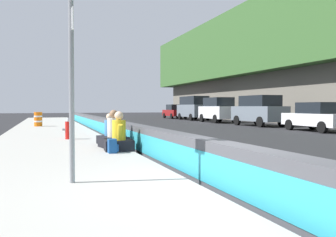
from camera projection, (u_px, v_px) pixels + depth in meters
ground_plane at (231, 195)px, 5.90m from camera, size 160.00×160.00×0.00m
sidewalk_strip at (65, 205)px, 5.04m from camera, size 80.00×4.40×0.14m
jersey_barrier at (231, 169)px, 5.88m from camera, size 76.00×0.45×0.85m
route_sign_post at (72, 63)px, 6.13m from camera, size 0.44×0.09×3.60m
fire_hydrant at (68, 128)px, 14.43m from camera, size 0.26×0.46×0.88m
seated_person_foreground at (119, 138)px, 10.68m from camera, size 0.77×0.89×1.18m
seated_person_middle at (114, 135)px, 11.64m from camera, size 0.86×0.97×1.21m
seated_person_rear at (110, 134)px, 12.66m from camera, size 0.80×0.89×1.08m
backpack at (112, 146)px, 10.15m from camera, size 0.32×0.28×0.40m
construction_barrel at (38, 119)px, 23.87m from camera, size 0.54×0.54×0.95m
parked_car_third at (318, 117)px, 21.03m from camera, size 4.55×2.04×1.71m
parked_car_fourth at (259, 110)px, 26.75m from camera, size 4.85×2.17×2.28m
parked_car_midline at (218, 110)px, 32.74m from camera, size 4.87×2.20×2.28m
parked_car_far at (194, 108)px, 38.65m from camera, size 5.11×2.12×2.56m
parked_car_farther at (175, 111)px, 43.78m from camera, size 4.53×2.00×1.71m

